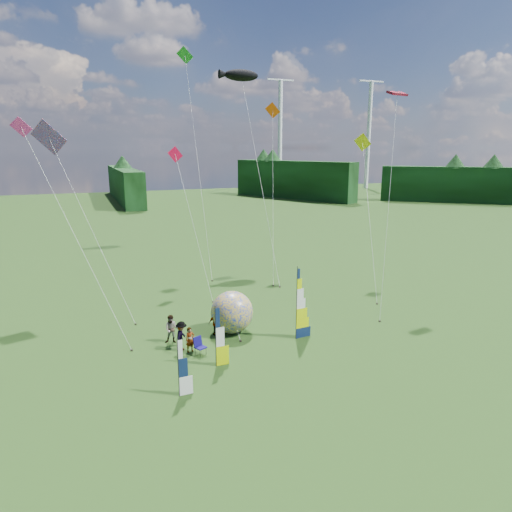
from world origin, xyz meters
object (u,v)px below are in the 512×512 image
object	(u,v)px
side_banner_far	(178,369)
kite_whale	(259,162)
spectator_c	(182,336)
spectator_d	(216,323)
bol_inflatable	(232,312)
camp_chair	(200,346)
spectator_b	(172,329)
feather_banner_main	(297,304)
spectator_a	(190,340)
side_banner_left	(216,338)

from	to	relation	value
side_banner_far	kite_whale	bearing A→B (deg)	57.54
kite_whale	spectator_c	bearing A→B (deg)	-114.64
spectator_d	kite_whale	world-z (taller)	kite_whale
bol_inflatable	camp_chair	world-z (taller)	bol_inflatable
spectator_d	spectator_b	bearing A→B (deg)	8.47
spectator_d	side_banner_far	bearing A→B (deg)	65.86
feather_banner_main	kite_whale	xyz separation A→B (m)	(4.15, 16.58, 8.08)
spectator_b	spectator_a	bearing A→B (deg)	-46.35
spectator_d	kite_whale	size ratio (longest dim) A/B	0.08
feather_banner_main	spectator_a	world-z (taller)	feather_banner_main
spectator_a	kite_whale	distance (m)	21.50
spectator_b	spectator_c	xyz separation A→B (m)	(0.32, -1.31, 0.01)
side_banner_left	spectator_d	bearing A→B (deg)	72.47
spectator_a	spectator_d	bearing A→B (deg)	27.28
spectator_a	side_banner_left	bearing A→B (deg)	-81.50
bol_inflatable	kite_whale	xyz separation A→B (m)	(7.51, 14.08, 8.99)
camp_chair	side_banner_far	bearing A→B (deg)	-142.03
spectator_d	spectator_c	bearing A→B (deg)	35.38
feather_banner_main	spectator_c	size ratio (longest dim) A/B	2.53
spectator_b	side_banner_far	bearing A→B (deg)	-78.78
side_banner_far	spectator_c	xyz separation A→B (m)	(1.24, 4.99, -0.55)
spectator_b	spectator_d	distance (m)	2.87
side_banner_far	spectator_d	size ratio (longest dim) A/B	1.71
bol_inflatable	side_banner_left	bearing A→B (deg)	-118.94
bol_inflatable	spectator_a	distance (m)	3.78
feather_banner_main	spectator_c	bearing A→B (deg)	166.36
spectator_b	kite_whale	world-z (taller)	kite_whale
spectator_c	camp_chair	bearing A→B (deg)	-110.32
feather_banner_main	spectator_b	xyz separation A→B (m)	(-7.32, 2.27, -1.38)
spectator_a	spectator_c	world-z (taller)	spectator_c
feather_banner_main	side_banner_left	world-z (taller)	feather_banner_main
side_banner_far	spectator_c	bearing A→B (deg)	74.61
spectator_c	camp_chair	world-z (taller)	spectator_c
bol_inflatable	spectator_c	distance (m)	3.97
kite_whale	side_banner_far	bearing A→B (deg)	-110.12
spectator_a	spectator_c	size ratio (longest dim) A/B	0.84
spectator_d	kite_whale	bearing A→B (deg)	-114.75
bol_inflatable	side_banner_far	bearing A→B (deg)	-126.72
bol_inflatable	spectator_b	bearing A→B (deg)	-176.67
feather_banner_main	spectator_d	xyz separation A→B (m)	(-4.46, 2.37, -1.43)
spectator_a	spectator_d	xyz separation A→B (m)	(2.13, 1.76, 0.09)
side_banner_far	bol_inflatable	world-z (taller)	side_banner_far
camp_chair	spectator_b	bearing A→B (deg)	93.37
bol_inflatable	spectator_b	world-z (taller)	bol_inflatable
spectator_b	camp_chair	size ratio (longest dim) A/B	1.68
spectator_b	spectator_d	size ratio (longest dim) A/B	1.05
spectator_a	spectator_b	world-z (taller)	spectator_b
spectator_a	camp_chair	xyz separation A→B (m)	(0.45, -0.63, -0.22)
side_banner_far	spectator_b	xyz separation A→B (m)	(0.91, 6.30, -0.55)
side_banner_left	spectator_c	size ratio (longest dim) A/B	1.87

